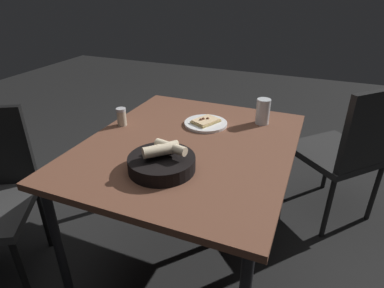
{
  "coord_description": "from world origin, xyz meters",
  "views": [
    {
      "loc": [
        -1.2,
        -0.51,
        1.37
      ],
      "look_at": [
        -0.03,
        -0.03,
        0.72
      ],
      "focal_mm": 30.07,
      "sensor_mm": 36.0,
      "label": 1
    }
  ],
  "objects_px": {
    "bread_basket": "(162,161)",
    "chair_near": "(349,147)",
    "pizza_plate": "(206,123)",
    "dining_table": "(189,154)",
    "pepper_shaker": "(122,118)",
    "beer_glass": "(263,113)"
  },
  "relations": [
    {
      "from": "bread_basket",
      "to": "beer_glass",
      "type": "bearing_deg",
      "value": -24.16
    },
    {
      "from": "bread_basket",
      "to": "pepper_shaker",
      "type": "height_order",
      "value": "bread_basket"
    },
    {
      "from": "pizza_plate",
      "to": "bread_basket",
      "type": "height_order",
      "value": "bread_basket"
    },
    {
      "from": "dining_table",
      "to": "chair_near",
      "type": "height_order",
      "value": "chair_near"
    },
    {
      "from": "pizza_plate",
      "to": "chair_near",
      "type": "bearing_deg",
      "value": -59.43
    },
    {
      "from": "pepper_shaker",
      "to": "beer_glass",
      "type": "bearing_deg",
      "value": -65.65
    },
    {
      "from": "bread_basket",
      "to": "chair_near",
      "type": "height_order",
      "value": "chair_near"
    },
    {
      "from": "beer_glass",
      "to": "chair_near",
      "type": "relative_size",
      "value": 0.15
    },
    {
      "from": "dining_table",
      "to": "beer_glass",
      "type": "distance_m",
      "value": 0.45
    },
    {
      "from": "bread_basket",
      "to": "chair_near",
      "type": "xyz_separation_m",
      "value": [
        0.9,
        -0.73,
        -0.23
      ]
    },
    {
      "from": "pizza_plate",
      "to": "bread_basket",
      "type": "xyz_separation_m",
      "value": [
        -0.47,
        0.01,
        0.03
      ]
    },
    {
      "from": "dining_table",
      "to": "bread_basket",
      "type": "xyz_separation_m",
      "value": [
        -0.25,
        0.01,
        0.1
      ]
    },
    {
      "from": "pizza_plate",
      "to": "pepper_shaker",
      "type": "distance_m",
      "value": 0.43
    },
    {
      "from": "bread_basket",
      "to": "chair_near",
      "type": "relative_size",
      "value": 0.3
    },
    {
      "from": "bread_basket",
      "to": "beer_glass",
      "type": "height_order",
      "value": "beer_glass"
    },
    {
      "from": "beer_glass",
      "to": "pepper_shaker",
      "type": "height_order",
      "value": "beer_glass"
    },
    {
      "from": "pepper_shaker",
      "to": "chair_near",
      "type": "bearing_deg",
      "value": -62.03
    },
    {
      "from": "beer_glass",
      "to": "pizza_plate",
      "type": "bearing_deg",
      "value": 116.51
    },
    {
      "from": "beer_glass",
      "to": "chair_near",
      "type": "xyz_separation_m",
      "value": [
        0.3,
        -0.46,
        -0.25
      ]
    },
    {
      "from": "pizza_plate",
      "to": "dining_table",
      "type": "bearing_deg",
      "value": 179.55
    },
    {
      "from": "dining_table",
      "to": "pepper_shaker",
      "type": "bearing_deg",
      "value": 82.01
    },
    {
      "from": "bread_basket",
      "to": "beer_glass",
      "type": "distance_m",
      "value": 0.66
    }
  ]
}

